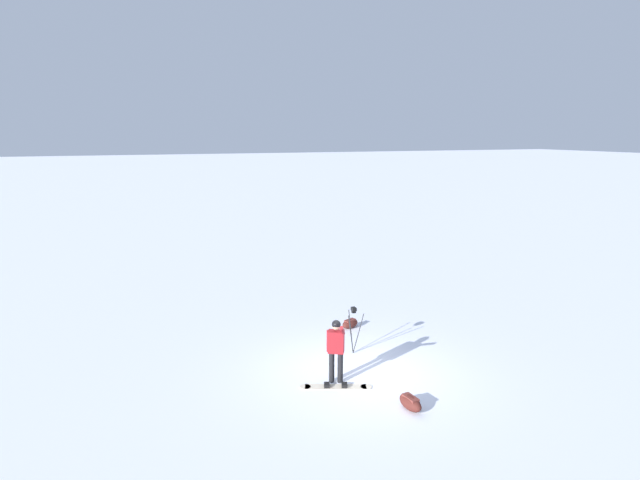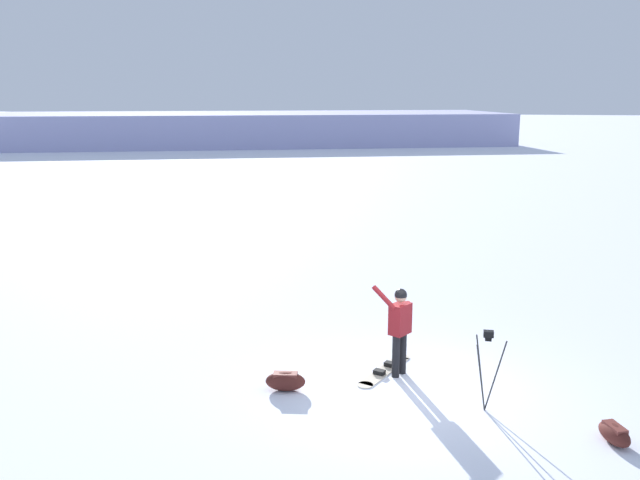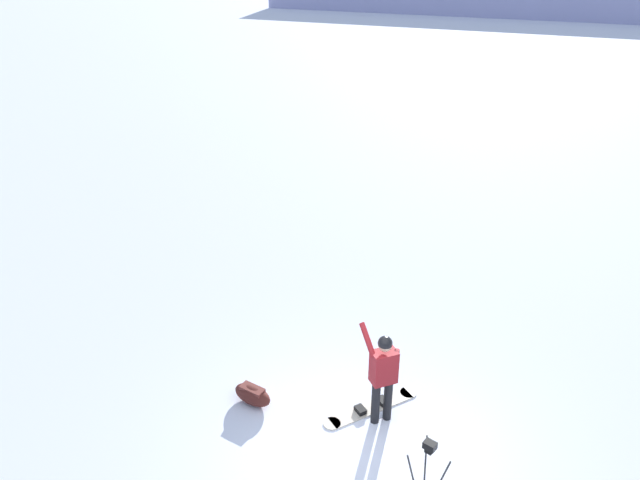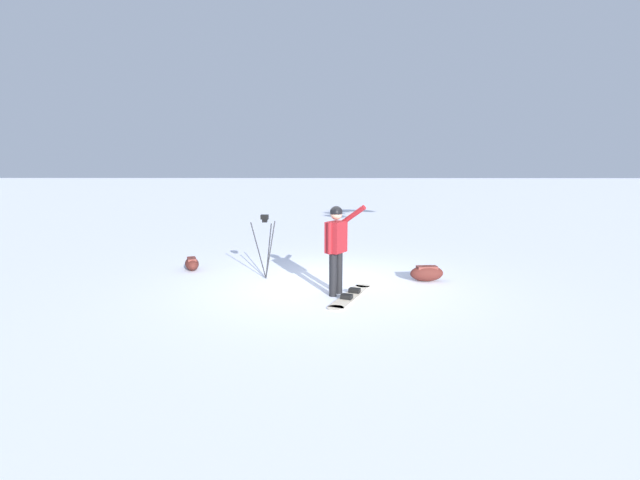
% 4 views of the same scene
% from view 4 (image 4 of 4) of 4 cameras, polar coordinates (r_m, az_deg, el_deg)
% --- Properties ---
extents(ground_plane, '(300.00, 300.00, 0.00)m').
position_cam_4_polar(ground_plane, '(8.81, 0.58, -5.84)').
color(ground_plane, white).
extents(snowboarder, '(0.48, 0.76, 1.68)m').
position_cam_4_polar(snowboarder, '(7.83, 2.20, -0.19)').
color(snowboarder, black).
rests_on(snowboarder, ground_plane).
extents(snowboard, '(1.71, 0.86, 0.10)m').
position_cam_4_polar(snowboard, '(7.94, 4.10, -7.35)').
color(snowboard, beige).
rests_on(snowboard, ground_plane).
extents(gear_bag_large, '(0.41, 0.73, 0.34)m').
position_cam_4_polar(gear_bag_large, '(9.23, 14.01, -4.28)').
color(gear_bag_large, '#4C1E19').
rests_on(gear_bag_large, ground_plane).
extents(camera_tripod, '(0.50, 0.51, 1.38)m').
position_cam_4_polar(camera_tripod, '(9.12, -7.30, 0.91)').
color(camera_tripod, '#262628').
rests_on(camera_tripod, ground_plane).
extents(gear_bag_small, '(0.72, 0.53, 0.29)m').
position_cam_4_polar(gear_bag_small, '(10.42, -16.68, -3.01)').
color(gear_bag_small, '#4C1E19').
rests_on(gear_bag_small, ground_plane).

